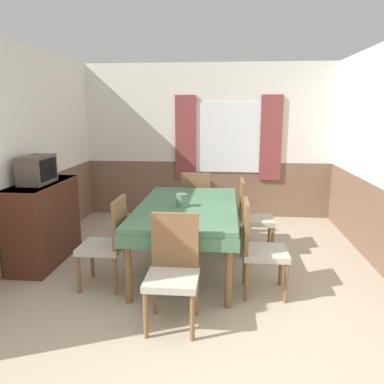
{
  "coord_description": "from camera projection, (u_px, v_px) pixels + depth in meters",
  "views": [
    {
      "loc": [
        0.35,
        -2.16,
        1.83
      ],
      "look_at": [
        -0.05,
        1.98,
        0.91
      ],
      "focal_mm": 35.0,
      "sensor_mm": 36.0,
      "label": 1
    }
  ],
  "objects": [
    {
      "name": "tv",
      "position": [
        37.0,
        170.0,
        4.36
      ],
      "size": [
        0.29,
        0.47,
        0.33
      ],
      "color": "#51473D",
      "rests_on": "sideboard"
    },
    {
      "name": "sideboard",
      "position": [
        44.0,
        222.0,
        4.54
      ],
      "size": [
        0.46,
        1.15,
        0.99
      ],
      "color": "#4C2819",
      "rests_on": "ground_plane"
    },
    {
      "name": "vase",
      "position": [
        182.0,
        200.0,
        4.2
      ],
      "size": [
        0.12,
        0.12,
        0.15
      ],
      "color": "slate",
      "rests_on": "dining_table"
    },
    {
      "name": "dining_table",
      "position": [
        188.0,
        213.0,
        4.32
      ],
      "size": [
        1.15,
        1.98,
        0.76
      ],
      "color": "#4C7A56",
      "rests_on": "ground_plane"
    },
    {
      "name": "wall_back",
      "position": [
        209.0,
        141.0,
        6.41
      ],
      "size": [
        4.6,
        0.1,
        2.6
      ],
      "color": "white",
      "rests_on": "ground_plane"
    },
    {
      "name": "chair_right_near",
      "position": [
        258.0,
        245.0,
        3.73
      ],
      "size": [
        0.44,
        0.44,
        0.96
      ],
      "rotation": [
        0.0,
        0.0,
        4.71
      ],
      "color": "brown",
      "rests_on": "ground_plane"
    },
    {
      "name": "chair_head_window",
      "position": [
        196.0,
        202.0,
        5.51
      ],
      "size": [
        0.44,
        0.44,
        0.96
      ],
      "color": "brown",
      "rests_on": "ground_plane"
    },
    {
      "name": "chair_right_far",
      "position": [
        251.0,
        214.0,
        4.84
      ],
      "size": [
        0.44,
        0.44,
        0.96
      ],
      "rotation": [
        0.0,
        0.0,
        4.71
      ],
      "color": "brown",
      "rests_on": "ground_plane"
    },
    {
      "name": "chair_head_near",
      "position": [
        173.0,
        267.0,
        3.2
      ],
      "size": [
        0.44,
        0.44,
        0.96
      ],
      "rotation": [
        0.0,
        0.0,
        3.14
      ],
      "color": "brown",
      "rests_on": "ground_plane"
    },
    {
      "name": "wall_left",
      "position": [
        22.0,
        155.0,
        4.52
      ],
      "size": [
        0.05,
        4.66,
        2.6
      ],
      "color": "white",
      "rests_on": "ground_plane"
    },
    {
      "name": "chair_left_near",
      "position": [
        109.0,
        240.0,
        3.88
      ],
      "size": [
        0.44,
        0.44,
        0.96
      ],
      "rotation": [
        0.0,
        0.0,
        1.57
      ],
      "color": "brown",
      "rests_on": "ground_plane"
    }
  ]
}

